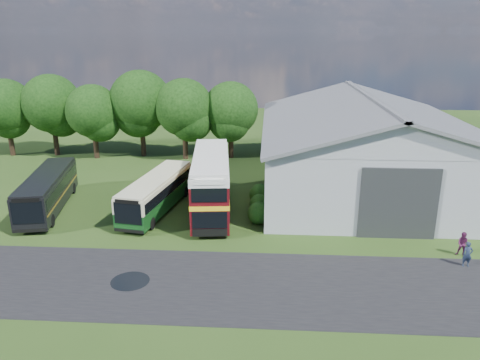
# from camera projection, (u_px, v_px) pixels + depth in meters

# --- Properties ---
(ground) EXTENTS (120.00, 120.00, 0.00)m
(ground) POSITION_uv_depth(u_px,v_px,m) (167.00, 258.00, 29.31)
(ground) COLOR #213C13
(ground) RESTS_ON ground
(asphalt_road) EXTENTS (60.00, 8.00, 0.02)m
(asphalt_road) POSITION_uv_depth(u_px,v_px,m) (209.00, 284.00, 26.28)
(asphalt_road) COLOR black
(asphalt_road) RESTS_ON ground
(puddle) EXTENTS (2.20, 2.20, 0.01)m
(puddle) POSITION_uv_depth(u_px,v_px,m) (130.00, 281.00, 26.55)
(puddle) COLOR black
(puddle) RESTS_ON ground
(storage_shed) EXTENTS (18.80, 24.80, 8.15)m
(storage_shed) POSITION_uv_depth(u_px,v_px,m) (366.00, 140.00, 42.34)
(storage_shed) COLOR gray
(storage_shed) RESTS_ON ground
(tree_far_left) EXTENTS (6.12, 6.12, 8.64)m
(tree_far_left) POSITION_uv_depth(u_px,v_px,m) (6.00, 107.00, 51.82)
(tree_far_left) COLOR black
(tree_far_left) RESTS_ON ground
(tree_left_a) EXTENTS (6.46, 6.46, 9.12)m
(tree_left_a) POSITION_uv_depth(u_px,v_px,m) (51.00, 104.00, 51.90)
(tree_left_a) COLOR black
(tree_left_a) RESTS_ON ground
(tree_left_b) EXTENTS (5.78, 5.78, 8.16)m
(tree_left_b) POSITION_uv_depth(u_px,v_px,m) (93.00, 111.00, 50.84)
(tree_left_b) COLOR black
(tree_left_b) RESTS_ON ground
(tree_mid) EXTENTS (6.80, 6.80, 9.60)m
(tree_mid) POSITION_uv_depth(u_px,v_px,m) (140.00, 101.00, 51.49)
(tree_mid) COLOR black
(tree_mid) RESTS_ON ground
(tree_right_a) EXTENTS (6.26, 6.26, 8.83)m
(tree_right_a) POSITION_uv_depth(u_px,v_px,m) (184.00, 108.00, 50.39)
(tree_right_a) COLOR black
(tree_right_a) RESTS_ON ground
(tree_right_b) EXTENTS (5.98, 5.98, 8.45)m
(tree_right_b) POSITION_uv_depth(u_px,v_px,m) (231.00, 109.00, 50.92)
(tree_right_b) COLOR black
(tree_right_b) RESTS_ON ground
(shrub_front) EXTENTS (1.70, 1.70, 1.70)m
(shrub_front) POSITION_uv_depth(u_px,v_px,m) (259.00, 223.00, 34.68)
(shrub_front) COLOR #194714
(shrub_front) RESTS_ON ground
(shrub_mid) EXTENTS (1.60, 1.60, 1.60)m
(shrub_mid) POSITION_uv_depth(u_px,v_px,m) (260.00, 213.00, 36.58)
(shrub_mid) COLOR #194714
(shrub_mid) RESTS_ON ground
(shrub_back) EXTENTS (1.80, 1.80, 1.80)m
(shrub_back) POSITION_uv_depth(u_px,v_px,m) (260.00, 204.00, 38.48)
(shrub_back) COLOR #194714
(shrub_back) RESTS_ON ground
(bus_green_single) EXTENTS (3.97, 10.33, 2.78)m
(bus_green_single) POSITION_uv_depth(u_px,v_px,m) (157.00, 193.00, 36.60)
(bus_green_single) COLOR black
(bus_green_single) RESTS_ON ground
(bus_maroon_double) EXTENTS (3.83, 11.00, 4.63)m
(bus_maroon_double) POSITION_uv_depth(u_px,v_px,m) (211.00, 184.00, 36.13)
(bus_maroon_double) COLOR black
(bus_maroon_double) RESTS_ON ground
(bus_dark_single) EXTENTS (4.38, 10.78, 2.90)m
(bus_dark_single) POSITION_uv_depth(u_px,v_px,m) (48.00, 191.00, 36.86)
(bus_dark_single) COLOR black
(bus_dark_single) RESTS_ON ground
(visitor_a) EXTENTS (0.58, 0.38, 1.58)m
(visitor_a) POSITION_uv_depth(u_px,v_px,m) (467.00, 255.00, 28.01)
(visitor_a) COLOR #1A253B
(visitor_a) RESTS_ON ground
(visitor_b) EXTENTS (0.97, 0.90, 1.59)m
(visitor_b) POSITION_uv_depth(u_px,v_px,m) (463.00, 245.00, 29.30)
(visitor_b) COLOR #461638
(visitor_b) RESTS_ON ground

